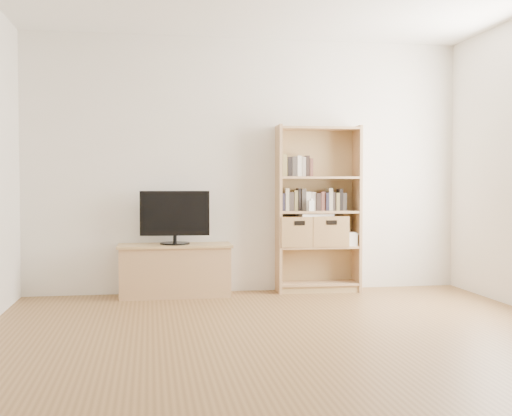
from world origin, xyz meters
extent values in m
cube|color=brown|center=(0.00, 0.00, 0.00)|extent=(4.50, 5.00, 0.01)
cube|color=silver|center=(0.00, 2.50, 1.30)|extent=(4.50, 0.02, 2.60)
cube|color=tan|center=(-0.76, 2.30, 0.25)|extent=(1.07, 0.41, 0.49)
cube|color=tan|center=(0.71, 2.35, 0.85)|extent=(0.86, 0.33, 1.71)
cube|color=black|center=(-0.76, 2.30, 0.78)|extent=(0.68, 0.10, 0.53)
cube|color=#222131|center=(0.71, 2.37, 0.95)|extent=(0.91, 0.23, 0.24)
cube|color=#222131|center=(0.52, 2.37, 1.28)|extent=(0.35, 0.15, 0.18)
cube|color=white|center=(0.61, 2.26, 0.89)|extent=(0.06, 0.04, 0.11)
cube|color=tan|center=(0.48, 2.35, 0.63)|extent=(0.37, 0.31, 0.30)
cube|color=tan|center=(0.81, 2.34, 0.63)|extent=(0.38, 0.32, 0.31)
cube|color=white|center=(0.67, 2.34, 0.79)|extent=(0.36, 0.26, 0.03)
cube|color=beige|center=(1.00, 2.33, 0.53)|extent=(0.18, 0.26, 0.12)
camera|label=1|loc=(-1.00, -4.04, 1.12)|focal=45.00mm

